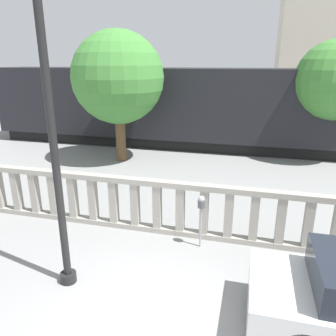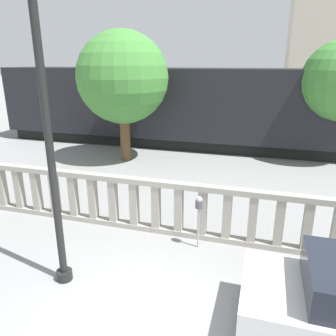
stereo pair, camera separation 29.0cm
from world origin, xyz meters
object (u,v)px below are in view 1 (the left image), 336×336
(parking_meter, at_px, (201,206))
(tree_left, at_px, (335,81))
(train_near, at_px, (233,108))
(tree_right, at_px, (118,78))
(lamppost, at_px, (50,117))

(parking_meter, relative_size, tree_left, 0.26)
(train_near, distance_m, tree_left, 4.48)
(parking_meter, relative_size, train_near, 0.05)
(tree_left, bearing_deg, train_near, 166.97)
(tree_right, bearing_deg, tree_left, 14.77)
(lamppost, xyz_separation_m, train_near, (2.34, 11.41, -1.28))
(parking_meter, height_order, tree_right, tree_right)
(train_near, height_order, tree_right, tree_right)
(lamppost, relative_size, tree_right, 1.20)
(tree_left, distance_m, tree_right, 9.00)
(parking_meter, bearing_deg, tree_left, 63.94)
(parking_meter, bearing_deg, lamppost, -139.92)
(lamppost, height_order, parking_meter, lamppost)
(train_near, xyz_separation_m, tree_right, (-4.56, -3.26, 1.51))
(lamppost, distance_m, parking_meter, 3.81)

